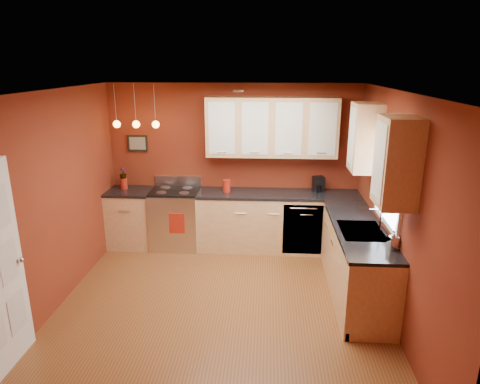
# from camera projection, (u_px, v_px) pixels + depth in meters

# --- Properties ---
(floor) EXTENTS (4.20, 4.20, 0.00)m
(floor) POSITION_uv_depth(u_px,v_px,m) (221.00, 307.00, 5.29)
(floor) COLOR brown
(floor) RESTS_ON ground
(ceiling) EXTENTS (4.00, 4.20, 0.02)m
(ceiling) POSITION_uv_depth(u_px,v_px,m) (218.00, 92.00, 4.53)
(ceiling) COLOR silver
(ceiling) RESTS_ON wall_back
(wall_back) EXTENTS (4.00, 0.02, 2.60)m
(wall_back) POSITION_uv_depth(u_px,v_px,m) (234.00, 165.00, 6.91)
(wall_back) COLOR maroon
(wall_back) RESTS_ON floor
(wall_front) EXTENTS (4.00, 0.02, 2.60)m
(wall_front) POSITION_uv_depth(u_px,v_px,m) (185.00, 308.00, 2.90)
(wall_front) COLOR maroon
(wall_front) RESTS_ON floor
(wall_left) EXTENTS (0.02, 4.20, 2.60)m
(wall_left) POSITION_uv_depth(u_px,v_px,m) (51.00, 204.00, 5.03)
(wall_left) COLOR maroon
(wall_left) RESTS_ON floor
(wall_right) EXTENTS (0.02, 4.20, 2.60)m
(wall_right) POSITION_uv_depth(u_px,v_px,m) (397.00, 211.00, 4.78)
(wall_right) COLOR maroon
(wall_right) RESTS_ON floor
(base_cabinets_back_left) EXTENTS (0.70, 0.60, 0.90)m
(base_cabinets_back_left) POSITION_uv_depth(u_px,v_px,m) (132.00, 219.00, 6.98)
(base_cabinets_back_left) COLOR #DEB277
(base_cabinets_back_left) RESTS_ON floor
(base_cabinets_back_right) EXTENTS (2.54, 0.60, 0.90)m
(base_cabinets_back_right) POSITION_uv_depth(u_px,v_px,m) (278.00, 222.00, 6.83)
(base_cabinets_back_right) COLOR #DEB277
(base_cabinets_back_right) RESTS_ON floor
(base_cabinets_right) EXTENTS (0.60, 2.10, 0.90)m
(base_cabinets_right) POSITION_uv_depth(u_px,v_px,m) (356.00, 262.00, 5.48)
(base_cabinets_right) COLOR #DEB277
(base_cabinets_right) RESTS_ON floor
(counter_back_left) EXTENTS (0.70, 0.62, 0.04)m
(counter_back_left) POSITION_uv_depth(u_px,v_px,m) (130.00, 191.00, 6.84)
(counter_back_left) COLOR black
(counter_back_left) RESTS_ON base_cabinets_back_left
(counter_back_right) EXTENTS (2.54, 0.62, 0.04)m
(counter_back_right) POSITION_uv_depth(u_px,v_px,m) (279.00, 194.00, 6.69)
(counter_back_right) COLOR black
(counter_back_right) RESTS_ON base_cabinets_back_right
(counter_right) EXTENTS (0.62, 2.10, 0.04)m
(counter_right) POSITION_uv_depth(u_px,v_px,m) (359.00, 227.00, 5.34)
(counter_right) COLOR black
(counter_right) RESTS_ON base_cabinets_right
(gas_range) EXTENTS (0.76, 0.64, 1.11)m
(gas_range) POSITION_uv_depth(u_px,v_px,m) (176.00, 218.00, 6.92)
(gas_range) COLOR silver
(gas_range) RESTS_ON floor
(dishwasher_front) EXTENTS (0.60, 0.02, 0.80)m
(dishwasher_front) POSITION_uv_depth(u_px,v_px,m) (303.00, 230.00, 6.53)
(dishwasher_front) COLOR silver
(dishwasher_front) RESTS_ON base_cabinets_back_right
(sink) EXTENTS (0.50, 0.70, 0.33)m
(sink) POSITION_uv_depth(u_px,v_px,m) (361.00, 232.00, 5.20)
(sink) COLOR #939498
(sink) RESTS_ON counter_right
(window) EXTENTS (0.06, 1.02, 1.22)m
(window) POSITION_uv_depth(u_px,v_px,m) (391.00, 171.00, 4.96)
(window) COLOR white
(window) RESTS_ON wall_right
(upper_cabinets_back) EXTENTS (2.00, 0.35, 0.90)m
(upper_cabinets_back) POSITION_uv_depth(u_px,v_px,m) (272.00, 127.00, 6.52)
(upper_cabinets_back) COLOR #DEB277
(upper_cabinets_back) RESTS_ON wall_back
(upper_cabinets_right) EXTENTS (0.35, 1.95, 0.90)m
(upper_cabinets_right) POSITION_uv_depth(u_px,v_px,m) (379.00, 148.00, 4.92)
(upper_cabinets_right) COLOR #DEB277
(upper_cabinets_right) RESTS_ON wall_right
(wall_picture) EXTENTS (0.32, 0.03, 0.26)m
(wall_picture) POSITION_uv_depth(u_px,v_px,m) (138.00, 143.00, 6.89)
(wall_picture) COLOR black
(wall_picture) RESTS_ON wall_back
(pendant_lights) EXTENTS (0.71, 0.11, 0.66)m
(pendant_lights) POSITION_uv_depth(u_px,v_px,m) (136.00, 124.00, 6.46)
(pendant_lights) COLOR #939498
(pendant_lights) RESTS_ON ceiling
(red_canister) EXTENTS (0.13, 0.13, 0.19)m
(red_canister) POSITION_uv_depth(u_px,v_px,m) (227.00, 186.00, 6.72)
(red_canister) COLOR #A01F11
(red_canister) RESTS_ON counter_back_right
(red_vase) EXTENTS (0.11, 0.11, 0.18)m
(red_vase) POSITION_uv_depth(u_px,v_px,m) (124.00, 183.00, 6.89)
(red_vase) COLOR #A01F11
(red_vase) RESTS_ON counter_back_left
(flowers) EXTENTS (0.12, 0.12, 0.20)m
(flowers) POSITION_uv_depth(u_px,v_px,m) (123.00, 173.00, 6.84)
(flowers) COLOR #A01F11
(flowers) RESTS_ON red_vase
(coffee_maker) EXTENTS (0.20, 0.19, 0.24)m
(coffee_maker) POSITION_uv_depth(u_px,v_px,m) (318.00, 185.00, 6.74)
(coffee_maker) COLOR black
(coffee_maker) RESTS_ON counter_back_right
(soap_pump) EXTENTS (0.12, 0.12, 0.22)m
(soap_pump) POSITION_uv_depth(u_px,v_px,m) (393.00, 240.00, 4.65)
(soap_pump) COLOR silver
(soap_pump) RESTS_ON counter_right
(dish_towel) EXTENTS (0.24, 0.02, 0.33)m
(dish_towel) POSITION_uv_depth(u_px,v_px,m) (177.00, 223.00, 6.59)
(dish_towel) COLOR #A01F11
(dish_towel) RESTS_ON gas_range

